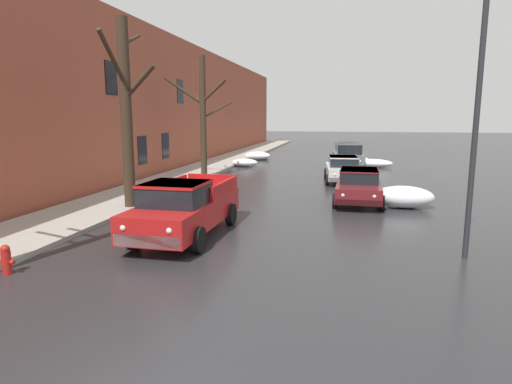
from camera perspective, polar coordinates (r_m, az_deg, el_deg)
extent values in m
cube|color=#A8A399|center=(24.23, -11.65, 1.22)|extent=(3.23, 80.00, 0.15)
cube|color=#9E4C38|center=(24.90, -16.57, 11.31)|extent=(0.60, 80.00, 8.86)
cube|color=black|center=(25.78, -14.58, 5.29)|extent=(0.08, 1.10, 1.60)
cube|color=black|center=(28.72, -11.71, 5.92)|extent=(0.08, 1.10, 1.60)
cube|color=black|center=(31.29, -9.86, 12.74)|extent=(0.08, 1.10, 1.60)
cube|color=black|center=(23.14, -18.35, 13.86)|extent=(0.08, 1.10, 1.60)
ellipsoid|color=white|center=(31.88, -1.50, 3.85)|extent=(1.93, 1.12, 0.58)
ellipsoid|color=white|center=(31.61, -0.79, 3.70)|extent=(0.56, 0.46, 0.46)
ellipsoid|color=white|center=(32.34, 14.87, 3.63)|extent=(2.81, 1.09, 0.61)
ellipsoid|color=white|center=(32.13, 13.90, 3.74)|extent=(0.86, 0.72, 0.72)
ellipsoid|color=white|center=(22.90, -5.76, 1.51)|extent=(1.91, 1.45, 0.65)
ellipsoid|color=white|center=(23.08, -4.71, 1.32)|extent=(0.51, 0.43, 0.43)
ellipsoid|color=white|center=(18.52, 18.54, -0.59)|extent=(2.40, 1.43, 0.87)
ellipsoid|color=white|center=(18.35, 17.54, -0.83)|extent=(0.90, 0.75, 0.75)
ellipsoid|color=white|center=(36.60, 0.21, 4.73)|extent=(2.15, 1.26, 0.70)
ellipsoid|color=white|center=(36.84, -0.72, 4.56)|extent=(0.53, 0.44, 0.44)
ellipsoid|color=white|center=(36.69, 1.20, 4.63)|extent=(0.67, 0.55, 0.55)
cylinder|color=#382B1E|center=(17.51, -16.49, 9.37)|extent=(0.43, 0.43, 7.20)
cylinder|color=#382B1E|center=(17.04, -14.92, 13.64)|extent=(1.56, 0.64, 1.28)
cylinder|color=#382B1E|center=(16.73, -18.16, 16.23)|extent=(0.36, 2.05, 1.70)
cylinder|color=#382B1E|center=(18.46, -15.91, 18.46)|extent=(0.25, 1.63, 0.72)
cylinder|color=#382B1E|center=(25.85, -6.89, 9.50)|extent=(0.36, 0.36, 6.99)
cylinder|color=#382B1E|center=(26.53, -4.99, 10.61)|extent=(1.35, 1.92, 1.03)
cylinder|color=#382B1E|center=(27.03, -7.54, 11.81)|extent=(1.38, 2.12, 1.00)
cylinder|color=#382B1E|center=(26.00, -9.34, 12.80)|extent=(2.18, 0.65, 1.59)
cylinder|color=#382B1E|center=(25.43, -5.47, 12.97)|extent=(1.65, 0.64, 1.30)
cylinder|color=#382B1E|center=(26.71, -7.24, 15.07)|extent=(0.85, 1.51, 1.61)
cube|color=red|center=(13.59, -9.11, -2.55)|extent=(2.01, 5.32, 0.76)
cube|color=black|center=(12.79, -10.42, -0.18)|extent=(1.72, 1.72, 0.64)
cube|color=red|center=(12.74, -10.46, 1.06)|extent=(1.76, 1.77, 0.08)
cube|color=red|center=(14.16, -4.17, 0.52)|extent=(0.15, 2.54, 0.44)
cube|color=red|center=(14.79, -10.92, 0.76)|extent=(0.15, 2.54, 0.44)
cube|color=red|center=(15.88, -5.69, 1.51)|extent=(1.82, 0.13, 0.44)
cube|color=#B7B7BC|center=(11.36, -13.95, -6.24)|extent=(1.82, 0.15, 0.32)
sphere|color=white|center=(10.98, -11.19, -4.96)|extent=(0.16, 0.16, 0.16)
sphere|color=white|center=(11.54, -16.88, -4.48)|extent=(0.16, 0.16, 0.16)
cylinder|color=black|center=(11.91, -7.51, -6.18)|extent=(0.23, 0.72, 0.72)
cylinder|color=black|center=(12.70, -15.86, -5.45)|extent=(0.23, 0.72, 0.72)
cylinder|color=black|center=(14.82, -3.27, -2.91)|extent=(0.23, 0.72, 0.72)
cylinder|color=black|center=(15.47, -10.26, -2.51)|extent=(0.23, 0.72, 0.72)
cube|color=maroon|center=(18.89, 13.17, 0.37)|extent=(1.86, 4.22, 0.60)
cube|color=black|center=(19.02, 13.24, 2.13)|extent=(1.57, 2.21, 0.52)
cube|color=maroon|center=(18.99, 13.27, 2.82)|extent=(1.60, 2.25, 0.06)
cube|color=black|center=(16.92, 13.14, -1.34)|extent=(1.73, 0.16, 0.22)
cube|color=black|center=(20.93, 13.16, 0.78)|extent=(1.73, 0.16, 0.22)
cylinder|color=black|center=(17.70, 16.05, -1.38)|extent=(0.19, 0.60, 0.60)
cylinder|color=black|center=(17.69, 10.21, -1.15)|extent=(0.19, 0.60, 0.60)
cylinder|color=black|center=(20.24, 15.70, 0.02)|extent=(0.19, 0.60, 0.60)
cylinder|color=black|center=(20.23, 10.59, 0.22)|extent=(0.19, 0.60, 0.60)
sphere|color=silver|center=(16.85, 15.13, -0.57)|extent=(0.14, 0.14, 0.14)
sphere|color=silver|center=(16.85, 11.23, -0.42)|extent=(0.14, 0.14, 0.14)
cube|color=silver|center=(24.75, 11.23, 2.64)|extent=(2.09, 4.34, 0.60)
cube|color=black|center=(24.90, 11.23, 3.98)|extent=(1.67, 2.31, 0.52)
cube|color=silver|center=(24.87, 11.25, 4.51)|extent=(1.71, 2.35, 0.06)
cube|color=slate|center=(22.74, 11.58, 1.55)|extent=(1.71, 0.26, 0.22)
cube|color=slate|center=(26.80, 10.90, 2.81)|extent=(1.71, 0.26, 0.22)
cylinder|color=black|center=(23.59, 13.59, 1.47)|extent=(0.23, 0.61, 0.60)
cylinder|color=black|center=(23.45, 9.26, 1.57)|extent=(0.23, 0.61, 0.60)
cylinder|color=black|center=(26.16, 12.94, 2.30)|extent=(0.23, 0.61, 0.60)
cylinder|color=black|center=(26.03, 9.04, 2.39)|extent=(0.23, 0.61, 0.60)
sphere|color=silver|center=(22.73, 13.03, 2.15)|extent=(0.14, 0.14, 0.14)
sphere|color=silver|center=(22.64, 10.18, 2.22)|extent=(0.14, 0.14, 0.14)
cube|color=slate|center=(30.64, 11.80, 4.25)|extent=(2.21, 4.84, 0.80)
cube|color=black|center=(30.63, 11.84, 5.64)|extent=(1.83, 3.41, 0.68)
cube|color=slate|center=(30.61, 11.86, 6.21)|extent=(1.87, 3.48, 0.06)
cube|color=#303032|center=(28.39, 12.17, 3.24)|extent=(1.77, 0.27, 0.22)
cube|color=#303032|center=(32.95, 11.45, 4.15)|extent=(1.77, 0.27, 0.22)
cylinder|color=black|center=(29.34, 13.81, 3.14)|extent=(0.24, 0.69, 0.68)
cylinder|color=black|center=(29.17, 10.21, 3.24)|extent=(0.24, 0.69, 0.68)
cylinder|color=black|center=(32.22, 13.20, 3.75)|extent=(0.24, 0.69, 0.68)
cylinder|color=black|center=(32.06, 9.91, 3.83)|extent=(0.24, 0.69, 0.68)
sphere|color=silver|center=(28.39, 13.39, 3.92)|extent=(0.14, 0.14, 0.14)
sphere|color=silver|center=(28.28, 11.02, 3.98)|extent=(0.14, 0.14, 0.14)
cylinder|color=#B21E19|center=(11.81, -29.68, -8.00)|extent=(0.22, 0.22, 0.55)
sphere|color=#B21E19|center=(11.72, -29.81, -6.46)|extent=(0.21, 0.21, 0.21)
cylinder|color=#B21E19|center=(11.90, -30.27, -7.78)|extent=(0.10, 0.09, 0.09)
cylinder|color=#B21E19|center=(11.70, -29.09, -7.97)|extent=(0.10, 0.09, 0.09)
cylinder|color=#28282D|center=(12.19, 26.59, 6.88)|extent=(0.14, 0.14, 6.44)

